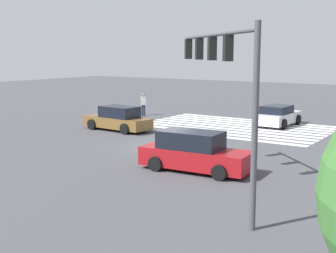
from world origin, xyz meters
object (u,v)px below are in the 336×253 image
Objects in this scene: car_1 at (118,119)px; fire_hydrant at (137,112)px; car_0 at (194,153)px; car_2 at (278,116)px; pedestrian at (143,103)px; traffic_signal_mast at (220,67)px.

car_1 is 6.30m from fire_hydrant.
car_0 is at bearing 150.80° from car_1.
car_2 is 2.39× the size of pedestrian.
traffic_signal_mast is 1.21× the size of car_1.
car_2 reaches higher than fire_hydrant.
car_1 is 2.76× the size of pedestrian.
car_0 is 2.75× the size of pedestrian.
car_1 is 7.24m from pedestrian.
car_2 is at bearing 52.25° from pedestrian.
car_0 reaches higher than car_1.
car_0 is (2.50, -2.60, -3.74)m from traffic_signal_mast.
car_0 is at bearing 135.69° from fire_hydrant.
pedestrian is at bearing -1.33° from traffic_signal_mast.
car_1 is 11.02m from car_2.
traffic_signal_mast is 3.34× the size of pedestrian.
pedestrian is (12.37, -12.98, 0.20)m from car_0.
pedestrian is (14.87, -15.58, -3.54)m from traffic_signal_mast.
car_0 is 1.00× the size of car_1.
traffic_signal_mast reaches higher than car_0.
traffic_signal_mast is 6.88× the size of fire_hydrant.
car_2 is (1.50, -13.93, -0.11)m from car_0.
traffic_signal_mast is 1.40× the size of car_2.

